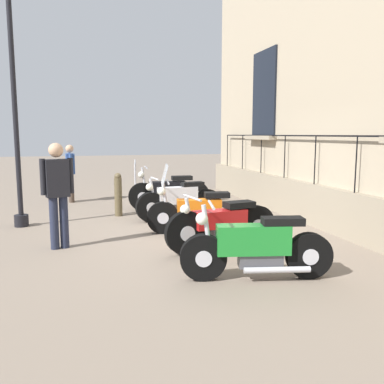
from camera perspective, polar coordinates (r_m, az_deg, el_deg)
The scene contains 12 objects.
ground_plane at distance 7.92m, azimuth 1.09°, elevation -5.70°, with size 60.00×60.00×0.00m, color gray.
building_facade at distance 9.03m, azimuth 19.49°, elevation 16.79°, with size 0.82×12.28×6.90m.
motorcycle_black at distance 10.29m, azimuth -3.19°, elevation 0.00°, with size 2.05×0.66×1.09m.
motorcycle_white at distance 9.06m, azimuth -1.77°, elevation -1.27°, with size 1.99×0.55×0.96m.
motorcycle_orange at distance 7.86m, azimuth 1.12°, elevation -2.67°, with size 2.09×0.71×1.32m.
motorcycle_red at distance 6.69m, azimuth 4.23°, elevation -4.57°, with size 1.97×0.65×0.92m.
motorcycle_green at distance 5.42m, azimuth 8.85°, elevation -7.70°, with size 1.98×0.72×1.01m.
lamppost at distance 9.14m, azimuth -23.80°, elevation 18.01°, with size 0.37×1.07×4.95m.
crowd_barrier at distance 12.70m, azimuth -7.87°, elevation 2.01°, with size 0.33×2.15×1.05m.
bollard at distance 9.62m, azimuth -10.20°, elevation -0.33°, with size 0.18×0.18×1.00m.
pedestrian_standing at distance 7.04m, azimuth -18.15°, elevation 0.37°, with size 0.52×0.30×1.74m.
pedestrian_walking at distance 11.86m, azimuth -16.52°, elevation 2.93°, with size 0.26×0.53×1.59m.
Camera 1 is at (2.16, 7.38, 1.88)m, focal length 38.44 mm.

